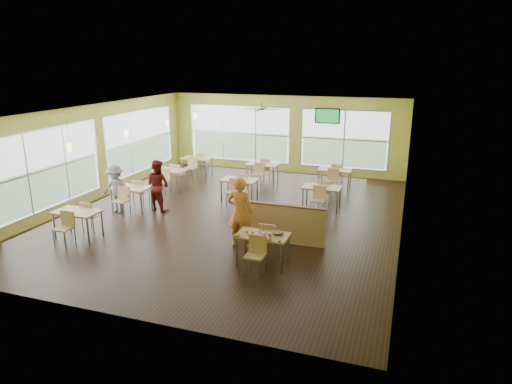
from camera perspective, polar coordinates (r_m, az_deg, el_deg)
room at (r=13.63m, az=-3.22°, el=3.44°), size 12.00×12.04×3.20m
window_bays at (r=17.48m, az=-7.51°, el=5.76°), size 9.24×10.24×2.38m
main_table at (r=10.57m, az=0.85°, el=-5.92°), size 1.22×1.52×0.87m
half_wall_divider at (r=11.90m, az=3.02°, el=-3.90°), size 2.40×0.14×1.04m
dining_tables at (r=15.79m, az=-4.37°, el=1.59°), size 6.92×8.72×0.87m
pendant_lights at (r=15.52m, az=-13.43°, el=7.80°), size 0.11×7.31×0.86m
ceiling_fan at (r=16.20m, az=0.75°, el=10.33°), size 1.25×1.25×0.29m
tv_backwall at (r=18.62m, az=8.92°, el=9.38°), size 1.00×0.07×0.60m
man_plaid at (r=11.47m, az=-2.04°, el=-2.56°), size 0.69×0.47×1.84m
patron_maroon at (r=14.63m, az=-12.16°, el=0.83°), size 0.92×0.79×1.64m
patron_grey at (r=14.79m, az=-17.08°, el=0.37°), size 1.00×0.60×1.51m
cup_blue at (r=10.53m, az=-1.18°, el=-4.95°), size 0.09×0.09×0.31m
cup_yellow at (r=10.44m, az=-0.45°, el=-5.15°), size 0.08×0.08×0.30m
cup_red_near at (r=10.29m, az=0.96°, el=-5.40°), size 0.11×0.11×0.38m
cup_red_far at (r=10.30m, az=1.77°, el=-5.40°), size 0.10×0.10×0.35m
food_basket at (r=10.53m, az=2.76°, el=-5.14°), size 0.26×0.26×0.06m
ketchup_cup at (r=10.12m, az=2.96°, el=-6.17°), size 0.07×0.07×0.03m
wrapper_left at (r=10.42m, az=-2.45°, el=-5.43°), size 0.19×0.17×0.04m
wrapper_mid at (r=10.64m, az=0.79°, el=-4.95°), size 0.22×0.21×0.05m
wrapper_right at (r=10.19m, az=1.64°, el=-5.98°), size 0.15×0.14×0.04m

